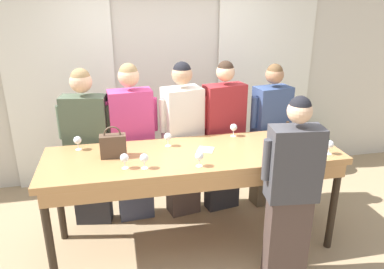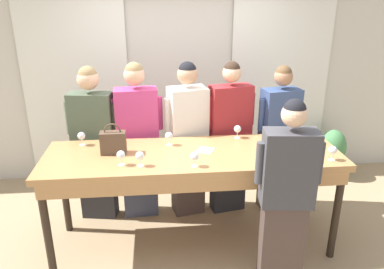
# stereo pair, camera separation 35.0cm
# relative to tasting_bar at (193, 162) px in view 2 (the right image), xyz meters

# --- Properties ---
(ground_plane) EXTENTS (18.00, 18.00, 0.00)m
(ground_plane) POSITION_rel_tasting_bar_xyz_m (0.00, 0.02, -0.91)
(ground_plane) COLOR tan
(wall_back) EXTENTS (12.00, 0.06, 2.80)m
(wall_back) POSITION_rel_tasting_bar_xyz_m (0.00, 1.68, 0.49)
(wall_back) COLOR beige
(wall_back) RESTS_ON ground_plane
(curtain_panel_left) EXTENTS (1.31, 0.03, 2.69)m
(curtain_panel_left) POSITION_rel_tasting_bar_xyz_m (-1.32, 1.62, 0.44)
(curtain_panel_left) COLOR white
(curtain_panel_left) RESTS_ON ground_plane
(curtain_panel_right) EXTENTS (1.31, 0.03, 2.69)m
(curtain_panel_right) POSITION_rel_tasting_bar_xyz_m (1.32, 1.62, 0.44)
(curtain_panel_right) COLOR white
(curtain_panel_right) RESTS_ON ground_plane
(tasting_bar) EXTENTS (2.76, 0.84, 1.00)m
(tasting_bar) POSITION_rel_tasting_bar_xyz_m (0.00, 0.00, 0.00)
(tasting_bar) COLOR #B27F4C
(tasting_bar) RESTS_ON ground_plane
(wine_bottle) EXTENTS (0.08, 0.08, 0.30)m
(wine_bottle) POSITION_rel_tasting_bar_xyz_m (0.84, -0.14, 0.20)
(wine_bottle) COLOR black
(wine_bottle) RESTS_ON tasting_bar
(handbag) EXTENTS (0.23, 0.11, 0.29)m
(handbag) POSITION_rel_tasting_bar_xyz_m (-0.73, 0.08, 0.20)
(handbag) COLOR brown
(handbag) RESTS_ON tasting_bar
(wine_glass_front_left) EXTENTS (0.07, 0.07, 0.13)m
(wine_glass_front_left) POSITION_rel_tasting_bar_xyz_m (-0.02, -0.27, 0.18)
(wine_glass_front_left) COLOR white
(wine_glass_front_left) RESTS_ON tasting_bar
(wine_glass_front_mid) EXTENTS (0.07, 0.07, 0.13)m
(wine_glass_front_mid) POSITION_rel_tasting_bar_xyz_m (1.09, 0.02, 0.18)
(wine_glass_front_mid) COLOR white
(wine_glass_front_mid) RESTS_ON tasting_bar
(wine_glass_front_right) EXTENTS (0.07, 0.07, 0.13)m
(wine_glass_front_right) POSITION_rel_tasting_bar_xyz_m (0.49, 0.36, 0.18)
(wine_glass_front_right) COLOR white
(wine_glass_front_right) RESTS_ON tasting_bar
(wine_glass_center_left) EXTENTS (0.07, 0.07, 0.13)m
(wine_glass_center_left) POSITION_rel_tasting_bar_xyz_m (-1.06, 0.32, 0.18)
(wine_glass_center_left) COLOR white
(wine_glass_center_left) RESTS_ON tasting_bar
(wine_glass_center_mid) EXTENTS (0.07, 0.07, 0.13)m
(wine_glass_center_mid) POSITION_rel_tasting_bar_xyz_m (-0.64, -0.18, 0.18)
(wine_glass_center_mid) COLOR white
(wine_glass_center_mid) RESTS_ON tasting_bar
(wine_glass_center_right) EXTENTS (0.07, 0.07, 0.13)m
(wine_glass_center_right) POSITION_rel_tasting_bar_xyz_m (1.21, -0.26, 0.18)
(wine_glass_center_right) COLOR white
(wine_glass_center_right) RESTS_ON tasting_bar
(wine_glass_back_left) EXTENTS (0.07, 0.07, 0.13)m
(wine_glass_back_left) POSITION_rel_tasting_bar_xyz_m (-0.21, 0.23, 0.18)
(wine_glass_back_left) COLOR white
(wine_glass_back_left) RESTS_ON tasting_bar
(wine_glass_back_mid) EXTENTS (0.07, 0.07, 0.13)m
(wine_glass_back_mid) POSITION_rel_tasting_bar_xyz_m (-0.48, -0.22, 0.18)
(wine_glass_back_mid) COLOR white
(wine_glass_back_mid) RESTS_ON tasting_bar
(napkin) EXTENTS (0.20, 0.20, 0.00)m
(napkin) POSITION_rel_tasting_bar_xyz_m (0.12, 0.07, 0.09)
(napkin) COLOR white
(napkin) RESTS_ON tasting_bar
(guest_olive_jacket) EXTENTS (0.56, 0.28, 1.71)m
(guest_olive_jacket) POSITION_rel_tasting_bar_xyz_m (-1.00, 0.63, -0.02)
(guest_olive_jacket) COLOR #28282D
(guest_olive_jacket) RESTS_ON ground_plane
(guest_pink_top) EXTENTS (0.56, 0.27, 1.75)m
(guest_pink_top) POSITION_rel_tasting_bar_xyz_m (-0.54, 0.63, -0.01)
(guest_pink_top) COLOR #383D51
(guest_pink_top) RESTS_ON ground_plane
(guest_cream_sweater) EXTENTS (0.51, 0.35, 1.74)m
(guest_cream_sweater) POSITION_rel_tasting_bar_xyz_m (0.01, 0.63, -0.02)
(guest_cream_sweater) COLOR #473833
(guest_cream_sweater) RESTS_ON ground_plane
(guest_striped_shirt) EXTENTS (0.56, 0.29, 1.73)m
(guest_striped_shirt) POSITION_rel_tasting_bar_xyz_m (0.47, 0.63, -0.02)
(guest_striped_shirt) COLOR #28282D
(guest_striped_shirt) RESTS_ON ground_plane
(guest_navy_coat) EXTENTS (0.51, 0.30, 1.68)m
(guest_navy_coat) POSITION_rel_tasting_bar_xyz_m (1.02, 0.63, -0.04)
(guest_navy_coat) COLOR brown
(guest_navy_coat) RESTS_ON ground_plane
(host_pouring) EXTENTS (0.53, 0.26, 1.67)m
(host_pouring) POSITION_rel_tasting_bar_xyz_m (0.69, -0.60, -0.05)
(host_pouring) COLOR #473833
(host_pouring) RESTS_ON ground_plane
(potted_plant) EXTENTS (0.35, 0.35, 0.68)m
(potted_plant) POSITION_rel_tasting_bar_xyz_m (2.03, 1.30, -0.55)
(potted_plant) COLOR #4C4C51
(potted_plant) RESTS_ON ground_plane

